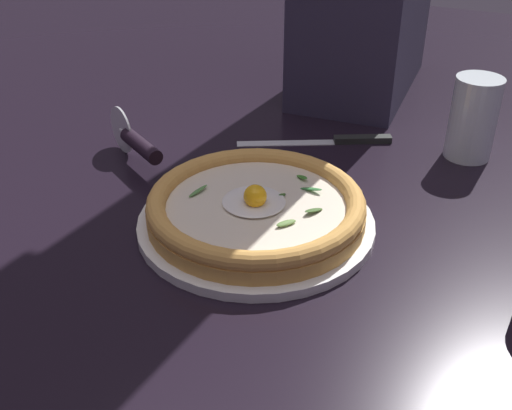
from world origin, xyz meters
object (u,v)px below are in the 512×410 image
pizza (256,206)px  pizza_cutter (136,141)px  drinking_glass (472,124)px  table_knife (338,140)px

pizza → pizza_cutter: 0.24m
pizza_cutter → drinking_glass: 0.49m
pizza_cutter → drinking_glass: drinking_glass is taller
pizza → drinking_glass: bearing=-123.8°
table_knife → pizza_cutter: bearing=37.6°
pizza → drinking_glass: drinking_glass is taller
table_knife → drinking_glass: 0.20m
pizza → drinking_glass: size_ratio=2.17×
drinking_glass → pizza_cutter: bearing=27.4°
pizza_cutter → table_knife: (-0.25, -0.19, -0.03)m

